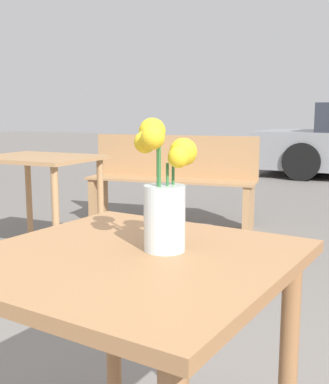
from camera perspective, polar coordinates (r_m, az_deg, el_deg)
name	(u,v)px	position (r m, az deg, el deg)	size (l,w,h in m)	color
table_front	(132,306)	(1.19, -3.89, -13.36)	(0.77, 0.77, 0.74)	#9E7047
flower_vase	(164,198)	(1.14, -0.01, -0.72)	(0.14, 0.16, 0.32)	silver
bench_middle	(172,177)	(4.59, 0.89, 1.84)	(1.65, 0.60, 0.85)	tan
table_back	(39,173)	(3.74, -14.60, 2.23)	(0.86, 0.69, 0.74)	tan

